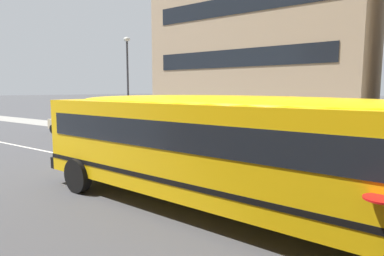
{
  "coord_description": "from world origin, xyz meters",
  "views": [
    {
      "loc": [
        0.39,
        -8.78,
        3.13
      ],
      "look_at": [
        -5.18,
        -0.95,
        1.99
      ],
      "focal_mm": 29.81,
      "sensor_mm": 36.0,
      "label": 1
    }
  ],
  "objects": [
    {
      "name": "parked_car_beige_far_corner",
      "position": [
        -20.16,
        5.04,
        0.84
      ],
      "size": [
        3.91,
        1.9,
        1.64
      ],
      "rotation": [
        0.0,
        0.0,
        0.01
      ],
      "color": "#C1B28E",
      "rests_on": "ground_plane"
    },
    {
      "name": "school_bus",
      "position": [
        -3.34,
        -1.91,
        1.79
      ],
      "size": [
        13.54,
        3.49,
        3.01
      ],
      "rotation": [
        0.0,
        0.0,
        -0.04
      ],
      "color": "yellow",
      "rests_on": "ground_plane"
    },
    {
      "name": "street_lamp",
      "position": [
        -16.48,
        7.08,
        4.31
      ],
      "size": [
        0.44,
        0.44,
        6.8
      ],
      "color": "#38383D",
      "rests_on": "ground_plane"
    }
  ]
}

